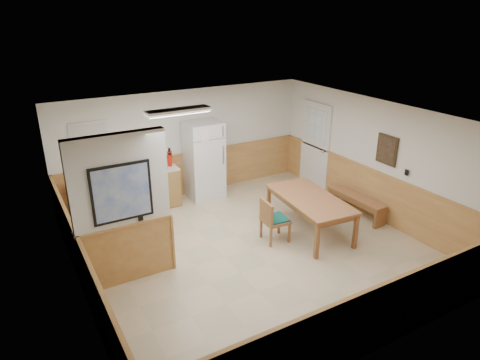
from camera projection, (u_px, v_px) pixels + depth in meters
ground at (252, 249)px, 8.00m from camera, size 6.00×6.00×0.00m
ceiling at (253, 118)px, 7.06m from camera, size 6.00×6.00×0.02m
back_wall at (185, 144)px, 9.94m from camera, size 6.00×0.02×2.50m
right_wall at (375, 159)px, 8.91m from camera, size 0.02×6.00×2.50m
left_wall at (74, 228)px, 6.14m from camera, size 0.02×6.00×2.50m
wainscot_back at (187, 174)px, 10.20m from camera, size 6.00×0.04×1.00m
wainscot_right at (370, 192)px, 9.18m from camera, size 0.04×6.00×1.00m
wainscot_left at (83, 272)px, 6.43m from camera, size 0.04×6.00×1.00m
partition_wall at (123, 212)px, 6.65m from camera, size 1.50×0.20×2.50m
kitchen_counter at (142, 190)px, 9.42m from camera, size 2.20×0.61×1.00m
exterior_door at (315, 145)px, 10.50m from camera, size 0.07×1.02×2.15m
kitchen_window at (91, 145)px, 8.84m from camera, size 0.80×0.04×1.00m
wall_painting at (387, 150)px, 8.54m from camera, size 0.04×0.50×0.60m
fluorescent_fixture at (178, 111)px, 7.75m from camera, size 1.20×0.30×0.09m
refrigerator at (204, 160)px, 9.91m from camera, size 0.80×0.72×1.81m
dining_table at (310, 202)px, 8.37m from camera, size 1.14×2.02×0.75m
dining_bench at (356, 200)px, 9.19m from camera, size 0.37×1.46×0.45m
dining_chair at (271, 218)px, 8.09m from camera, size 0.67×0.50×0.85m
fire_extinguisher at (170, 158)px, 9.50m from camera, size 0.13×0.13×0.42m
soap_bottle at (88, 176)px, 8.73m from camera, size 0.07×0.07×0.21m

